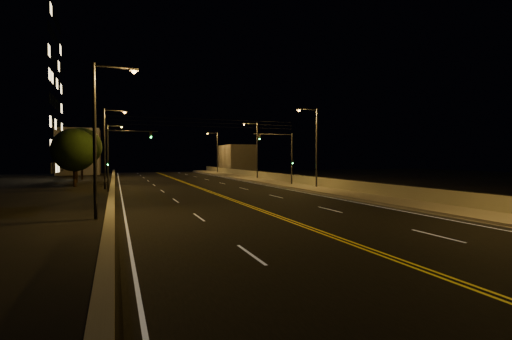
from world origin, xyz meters
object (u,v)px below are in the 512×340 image
object	(u,v)px
tree_0	(74,150)
traffic_signal_left	(118,152)
streetlight_3	(216,150)
traffic_signal_right	(285,153)
streetlight_1	(314,143)
streetlight_4	(100,129)
streetlight_2	(256,147)
tree_2	(82,147)
streetlight_5	(107,143)
streetlight_6	(110,147)
tree_1	(76,149)

from	to	relation	value
tree_0	traffic_signal_left	bearing A→B (deg)	-62.28
streetlight_3	traffic_signal_right	xyz separation A→B (m)	(-1.48, -37.89, -1.13)
streetlight_1	traffic_signal_left	distance (m)	20.89
streetlight_4	tree_0	world-z (taller)	streetlight_4
streetlight_4	streetlight_2	bearing A→B (deg)	55.40
traffic_signal_left	tree_2	size ratio (longest dim) A/B	0.79
streetlight_5	traffic_signal_left	size ratio (longest dim) A/B	1.38
streetlight_1	traffic_signal_right	distance (m)	4.91
streetlight_1	streetlight_6	distance (m)	37.53
tree_0	tree_1	xyz separation A→B (m)	(-0.48, 7.69, 0.23)
streetlight_1	streetlight_6	world-z (taller)	same
streetlight_5	streetlight_4	bearing A→B (deg)	-90.00
traffic_signal_left	tree_1	world-z (taller)	tree_1
traffic_signal_right	tree_1	size ratio (longest dim) A/B	0.87
streetlight_6	traffic_signal_left	distance (m)	26.30
traffic_signal_right	streetlight_5	bearing A→B (deg)	168.10
streetlight_2	streetlight_3	distance (m)	24.12
streetlight_3	tree_1	world-z (taller)	streetlight_3
streetlight_1	tree_1	size ratio (longest dim) A/B	1.21
streetlight_2	streetlight_6	world-z (taller)	same
streetlight_2	streetlight_3	size ratio (longest dim) A/B	1.00
streetlight_1	traffic_signal_right	size ratio (longest dim) A/B	1.38
streetlight_1	tree_0	world-z (taller)	streetlight_1
tree_2	traffic_signal_left	bearing A→B (deg)	-77.76
streetlight_2	tree_0	size ratio (longest dim) A/B	1.27
streetlight_1	tree_0	size ratio (longest dim) A/B	1.27
streetlight_1	streetlight_3	distance (m)	42.44
streetlight_3	streetlight_1	bearing A→B (deg)	-90.00
traffic_signal_right	tree_2	xyz separation A→B (m)	(-24.06, 23.91, 1.12)
streetlight_5	tree_0	xyz separation A→B (m)	(-3.80, 5.09, -0.74)
tree_2	traffic_signal_right	bearing A→B (deg)	-44.82
streetlight_5	traffic_signal_right	xyz separation A→B (m)	(19.96, -4.20, -1.13)
streetlight_5	tree_2	distance (m)	20.13
streetlight_3	streetlight_4	size ratio (longest dim) A/B	1.00
streetlight_1	streetlight_2	distance (m)	18.32
streetlight_3	streetlight_6	distance (m)	24.39
traffic_signal_left	tree_1	bearing A→B (deg)	107.54
streetlight_5	streetlight_6	xyz separation A→B (m)	(0.00, 22.05, 0.00)
tree_1	streetlight_2	bearing A→B (deg)	-7.12
traffic_signal_right	streetlight_4	bearing A→B (deg)	-139.07
streetlight_2	streetlight_3	xyz separation A→B (m)	(0.00, 24.12, 0.00)
traffic_signal_left	tree_1	xyz separation A→B (m)	(-5.37, 16.98, 0.62)
streetlight_5	tree_0	bearing A→B (deg)	126.79
streetlight_6	tree_0	world-z (taller)	streetlight_6
traffic_signal_left	streetlight_1	bearing A→B (deg)	-12.60
streetlight_1	streetlight_4	xyz separation A→B (m)	(-21.43, -12.76, 0.00)
streetlight_2	streetlight_4	bearing A→B (deg)	-124.60
streetlight_5	tree_2	world-z (taller)	streetlight_5
tree_0	streetlight_4	bearing A→B (deg)	-81.86
streetlight_6	tree_1	bearing A→B (deg)	-114.81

